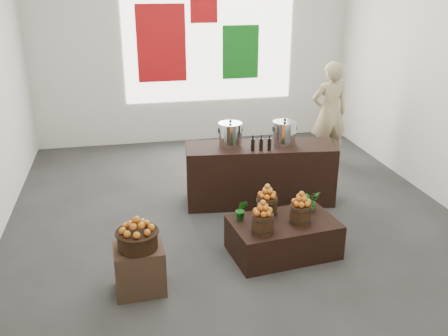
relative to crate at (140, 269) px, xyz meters
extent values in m
plane|color=#373735|center=(1.33, 1.45, -0.25)|extent=(7.00, 7.00, 0.00)
cube|color=silver|center=(1.33, 4.95, 1.75)|extent=(6.00, 0.04, 4.00)
cube|color=white|center=(1.63, 4.93, 1.75)|extent=(3.20, 0.02, 2.40)
cube|color=#B10D10|center=(0.73, 4.92, 1.65)|extent=(0.90, 0.04, 1.40)
cube|color=#106716|center=(2.23, 4.92, 1.45)|extent=(0.70, 0.04, 1.00)
cube|color=#B10D10|center=(1.53, 4.92, 2.25)|extent=(0.50, 0.04, 0.50)
cube|color=#432D1F|center=(0.00, 0.00, 0.00)|extent=(0.52, 0.43, 0.50)
cylinder|color=black|center=(0.00, 0.00, 0.34)|extent=(0.40, 0.40, 0.18)
cube|color=black|center=(1.68, 0.42, -0.04)|extent=(1.29, 0.89, 0.42)
cylinder|color=#36200E|center=(1.36, 0.21, 0.28)|extent=(0.24, 0.24, 0.22)
cylinder|color=#36200E|center=(1.85, 0.35, 0.28)|extent=(0.24, 0.24, 0.22)
cylinder|color=#36200E|center=(1.53, 0.62, 0.28)|extent=(0.24, 0.24, 0.22)
imported|color=#125712|center=(2.07, 0.63, 0.30)|extent=(0.27, 0.25, 0.26)
imported|color=#125712|center=(1.21, 0.54, 0.30)|extent=(0.17, 0.16, 0.26)
cube|color=black|center=(1.80, 1.88, 0.17)|extent=(2.14, 0.89, 0.85)
cylinder|color=silver|center=(1.38, 1.92, 0.76)|extent=(0.32, 0.32, 0.32)
cylinder|color=silver|center=(2.13, 1.84, 0.76)|extent=(0.32, 0.32, 0.32)
imported|color=tan|center=(3.36, 3.16, 0.64)|extent=(0.67, 0.45, 1.77)
camera|label=1|loc=(-0.05, -4.48, 2.82)|focal=40.00mm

